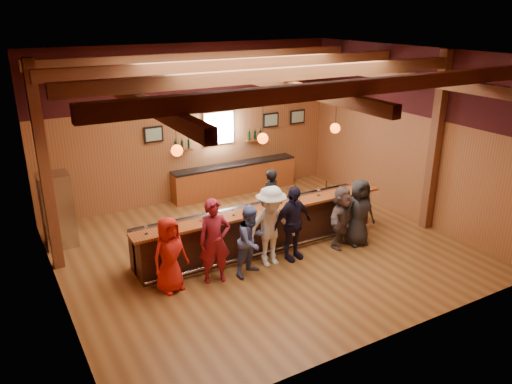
# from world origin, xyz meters

# --- Properties ---
(room) EXTENTS (9.04, 9.00, 4.52)m
(room) POSITION_xyz_m (0.00, 0.06, 3.21)
(room) COLOR brown
(room) RESTS_ON ground
(bar_counter) EXTENTS (6.30, 1.07, 1.11)m
(bar_counter) POSITION_xyz_m (0.02, 0.15, 0.52)
(bar_counter) COLOR black
(bar_counter) RESTS_ON ground
(back_bar_cabinet) EXTENTS (4.00, 0.52, 0.95)m
(back_bar_cabinet) POSITION_xyz_m (1.20, 3.72, 0.48)
(back_bar_cabinet) COLOR brown
(back_bar_cabinet) RESTS_ON ground
(window) EXTENTS (0.95, 0.09, 0.95)m
(window) POSITION_xyz_m (0.80, 3.95, 2.05)
(window) COLOR silver
(window) RESTS_ON room
(framed_pictures) EXTENTS (5.35, 0.05, 0.45)m
(framed_pictures) POSITION_xyz_m (1.67, 3.94, 2.10)
(framed_pictures) COLOR black
(framed_pictures) RESTS_ON room
(wine_shelves) EXTENTS (3.00, 0.18, 0.30)m
(wine_shelves) POSITION_xyz_m (0.80, 3.88, 1.62)
(wine_shelves) COLOR brown
(wine_shelves) RESTS_ON room
(pendant_lights) EXTENTS (4.24, 0.24, 1.37)m
(pendant_lights) POSITION_xyz_m (0.00, 0.00, 2.71)
(pendant_lights) COLOR black
(pendant_lights) RESTS_ON room
(stainless_fridge) EXTENTS (0.70, 0.70, 1.80)m
(stainless_fridge) POSITION_xyz_m (-4.10, 2.60, 0.90)
(stainless_fridge) COLOR silver
(stainless_fridge) RESTS_ON ground
(customer_orange) EXTENTS (0.87, 0.68, 1.58)m
(customer_orange) POSITION_xyz_m (-2.52, -0.66, 0.79)
(customer_orange) COLOR red
(customer_orange) RESTS_ON ground
(customer_redvest) EXTENTS (0.74, 0.57, 1.82)m
(customer_redvest) POSITION_xyz_m (-1.58, -0.77, 0.91)
(customer_redvest) COLOR maroon
(customer_redvest) RESTS_ON ground
(customer_denim) EXTENTS (0.91, 0.81, 1.55)m
(customer_denim) POSITION_xyz_m (-0.78, -0.88, 0.78)
(customer_denim) COLOR #5061A0
(customer_denim) RESTS_ON ground
(customer_white) EXTENTS (1.20, 0.69, 1.85)m
(customer_white) POSITION_xyz_m (-0.22, -0.75, 0.92)
(customer_white) COLOR silver
(customer_white) RESTS_ON ground
(customer_navy) EXTENTS (1.06, 0.54, 1.74)m
(customer_navy) POSITION_xyz_m (0.35, -0.74, 0.87)
(customer_navy) COLOR black
(customer_navy) RESTS_ON ground
(customer_brown) EXTENTS (1.45, 0.99, 1.50)m
(customer_brown) POSITION_xyz_m (1.71, -0.78, 0.75)
(customer_brown) COLOR brown
(customer_brown) RESTS_ON ground
(customer_dark) EXTENTS (0.85, 0.61, 1.64)m
(customer_dark) POSITION_xyz_m (2.15, -0.89, 0.82)
(customer_dark) COLOR black
(customer_dark) RESTS_ON ground
(bartender) EXTENTS (0.66, 0.52, 1.62)m
(bartender) POSITION_xyz_m (0.76, 0.92, 0.81)
(bartender) COLOR black
(bartender) RESTS_ON ground
(ice_bucket) EXTENTS (0.23, 0.23, 0.25)m
(ice_bucket) POSITION_xyz_m (0.09, -0.07, 1.23)
(ice_bucket) COLOR brown
(ice_bucket) RESTS_ON bar_counter
(bottle_a) EXTENTS (0.07, 0.07, 0.32)m
(bottle_a) POSITION_xyz_m (0.45, -0.09, 1.23)
(bottle_a) COLOR black
(bottle_a) RESTS_ON bar_counter
(bottle_b) EXTENTS (0.08, 0.08, 0.38)m
(bottle_b) POSITION_xyz_m (0.84, -0.09, 1.26)
(bottle_b) COLOR black
(bottle_b) RESTS_ON bar_counter
(glass_a) EXTENTS (0.08, 0.08, 0.19)m
(glass_a) POSITION_xyz_m (-2.80, -0.16, 1.24)
(glass_a) COLOR silver
(glass_a) RESTS_ON bar_counter
(glass_b) EXTENTS (0.07, 0.07, 0.16)m
(glass_b) POSITION_xyz_m (-2.24, -0.25, 1.23)
(glass_b) COLOR silver
(glass_b) RESTS_ON bar_counter
(glass_c) EXTENTS (0.08, 0.08, 0.17)m
(glass_c) POSITION_xyz_m (-1.59, -0.08, 1.23)
(glass_c) COLOR silver
(glass_c) RESTS_ON bar_counter
(glass_d) EXTENTS (0.07, 0.07, 0.16)m
(glass_d) POSITION_xyz_m (-0.84, -0.17, 1.22)
(glass_d) COLOR silver
(glass_d) RESTS_ON bar_counter
(glass_e) EXTENTS (0.08, 0.08, 0.18)m
(glass_e) POSITION_xyz_m (-0.44, -0.17, 1.24)
(glass_e) COLOR silver
(glass_e) RESTS_ON bar_counter
(glass_f) EXTENTS (0.07, 0.07, 0.17)m
(glass_f) POSITION_xyz_m (0.73, -0.24, 1.23)
(glass_f) COLOR silver
(glass_f) RESTS_ON bar_counter
(glass_g) EXTENTS (0.09, 0.09, 0.20)m
(glass_g) POSITION_xyz_m (1.52, -0.10, 1.25)
(glass_g) COLOR silver
(glass_g) RESTS_ON bar_counter
(glass_h) EXTENTS (0.08, 0.08, 0.17)m
(glass_h) POSITION_xyz_m (2.12, -0.20, 1.23)
(glass_h) COLOR silver
(glass_h) RESTS_ON bar_counter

